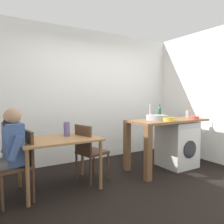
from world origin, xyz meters
TOP-DOWN VIEW (x-y plane):
  - ground_plane at (0.00, 0.00)m, footprint 5.46×5.46m
  - wall_back at (0.00, 1.75)m, footprint 4.60×0.10m
  - dining_table at (-0.97, 0.60)m, footprint 1.10×0.76m
  - chair_person_seat at (-1.52, 0.50)m, footprint 0.44×0.44m
  - chair_opposite at (-0.49, 0.63)m, footprint 0.48×0.48m
  - seated_person at (-1.68, 0.49)m, footprint 0.52×0.53m
  - kitchen_counter at (0.81, 0.44)m, footprint 1.50×0.68m
  - washing_machine at (1.28, 0.44)m, footprint 0.60×0.61m
  - sink_basin at (0.75, 0.44)m, footprint 0.38×0.38m
  - tap at (0.75, 0.62)m, footprint 0.02×0.02m
  - bottle_tall_green at (1.03, 0.67)m, footprint 0.06×0.06m
  - mixing_bowl at (0.83, 0.24)m, footprint 0.23×0.23m
  - utensil_crock at (1.65, 0.49)m, footprint 0.11×0.11m
  - colander at (1.47, 0.22)m, footprint 0.20×0.20m
  - vase at (-0.82, 0.70)m, footprint 0.09×0.09m
  - scissors at (0.97, 0.34)m, footprint 0.15×0.06m

SIDE VIEW (x-z plane):
  - ground_plane at x=0.00m, z-range 0.00..0.00m
  - washing_machine at x=1.28m, z-range 0.00..0.86m
  - chair_person_seat at x=-1.52m, z-range 0.06..0.96m
  - chair_opposite at x=-0.49m, z-range 0.06..0.96m
  - dining_table at x=-0.97m, z-range 0.27..1.01m
  - seated_person at x=-1.68m, z-range 0.07..1.27m
  - kitchen_counter at x=0.81m, z-range 0.30..1.22m
  - vase at x=-0.82m, z-range 0.74..0.96m
  - scissors at x=0.97m, z-range 0.92..0.93m
  - colander at x=1.47m, z-range 0.92..0.98m
  - mixing_bowl at x=0.83m, z-range 0.92..0.99m
  - sink_basin at x=0.75m, z-range 0.92..1.01m
  - utensil_crock at x=1.65m, z-range 0.84..1.14m
  - bottle_tall_green at x=1.03m, z-range 0.91..1.17m
  - tap at x=0.75m, z-range 0.92..1.20m
  - wall_back at x=0.00m, z-range 0.00..2.70m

